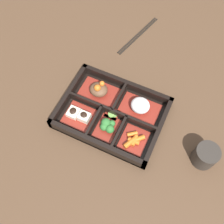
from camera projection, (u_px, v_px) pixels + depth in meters
name	position (u px, v px, depth m)	size (l,w,h in m)	color
ground_plane	(112.00, 116.00, 0.86)	(3.00, 3.00, 0.00)	#4C3523
bento_base	(112.00, 115.00, 0.86)	(0.33, 0.25, 0.01)	black
bento_rim	(112.00, 113.00, 0.84)	(0.33, 0.25, 0.04)	black
bowl_stew	(99.00, 90.00, 0.87)	(0.13, 0.09, 0.05)	maroon
bowl_rice	(140.00, 106.00, 0.84)	(0.13, 0.09, 0.05)	maroon
bowl_tofu	(79.00, 115.00, 0.84)	(0.09, 0.09, 0.03)	maroon
bowl_greens	(107.00, 126.00, 0.82)	(0.07, 0.09, 0.04)	maroon
bowl_carrots	(134.00, 140.00, 0.80)	(0.08, 0.09, 0.02)	maroon
bowl_pickles	(112.00, 114.00, 0.85)	(0.04, 0.04, 0.01)	maroon
tea_cup	(205.00, 155.00, 0.76)	(0.07, 0.07, 0.07)	#2D2823
chopsticks	(138.00, 35.00, 1.02)	(0.08, 0.24, 0.01)	black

